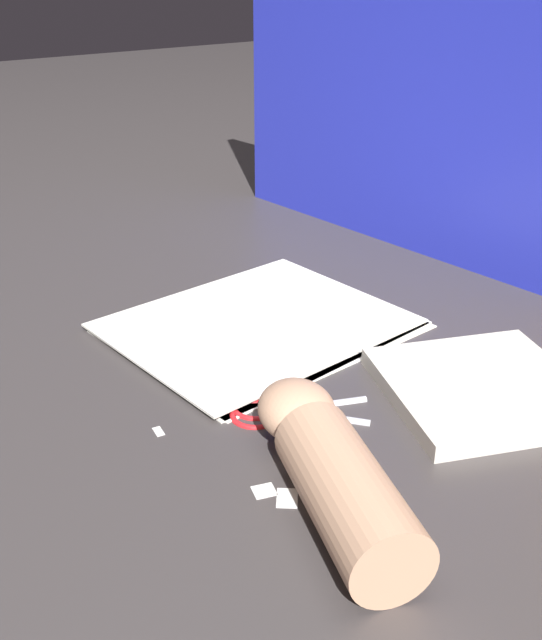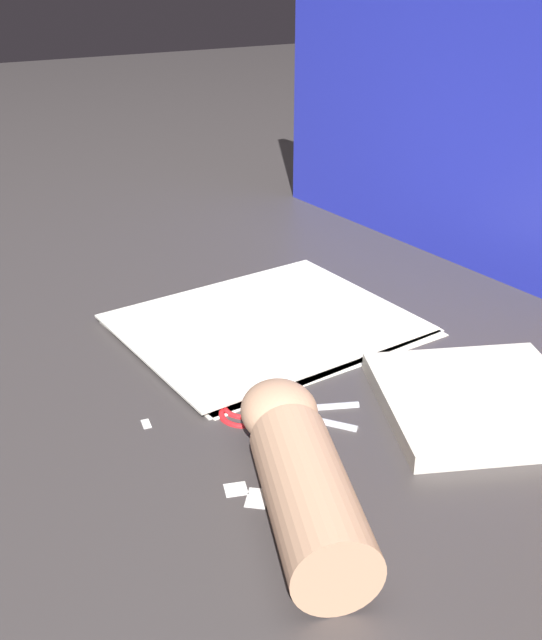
# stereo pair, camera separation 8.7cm
# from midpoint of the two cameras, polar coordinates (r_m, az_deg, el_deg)

# --- Properties ---
(ground_plane) EXTENTS (6.00, 6.00, 0.00)m
(ground_plane) POSITION_cam_midpoint_polar(r_m,az_deg,el_deg) (0.85, -3.67, -5.51)
(ground_plane) COLOR #3D3838
(backdrop_panel_left) EXTENTS (0.87, 0.08, 0.47)m
(backdrop_panel_left) POSITION_cam_midpoint_polar(r_m,az_deg,el_deg) (1.18, 11.08, 15.66)
(backdrop_panel_left) COLOR #2833D1
(backdrop_panel_left) RESTS_ON ground_plane
(paper_stack) EXTENTS (0.32, 0.38, 0.01)m
(paper_stack) POSITION_cam_midpoint_polar(r_m,az_deg,el_deg) (0.98, -3.33, -0.41)
(paper_stack) COLOR white
(paper_stack) RESTS_ON ground_plane
(book_closed) EXTENTS (0.27, 0.27, 0.02)m
(book_closed) POSITION_cam_midpoint_polar(r_m,az_deg,el_deg) (0.85, 12.98, -5.17)
(book_closed) COLOR silver
(book_closed) RESTS_ON ground_plane
(scissors) EXTENTS (0.14, 0.15, 0.01)m
(scissors) POSITION_cam_midpoint_polar(r_m,az_deg,el_deg) (0.81, -2.86, -6.77)
(scissors) COLOR silver
(scissors) RESTS_ON ground_plane
(hand_forearm) EXTENTS (0.28, 0.16, 0.07)m
(hand_forearm) POSITION_cam_midpoint_polar(r_m,az_deg,el_deg) (0.67, 0.90, -11.38)
(hand_forearm) COLOR tan
(hand_forearm) RESTS_ON ground_plane
(paper_scrap_near) EXTENTS (0.03, 0.03, 0.00)m
(paper_scrap_near) POSITION_cam_midpoint_polar(r_m,az_deg,el_deg) (0.69, -2.44, -13.51)
(paper_scrap_near) COLOR white
(paper_scrap_near) RESTS_ON ground_plane
(paper_scrap_mid) EXTENTS (0.02, 0.01, 0.00)m
(paper_scrap_mid) POSITION_cam_midpoint_polar(r_m,az_deg,el_deg) (0.79, -11.68, -8.44)
(paper_scrap_mid) COLOR white
(paper_scrap_mid) RESTS_ON ground_plane
(paper_scrap_far) EXTENTS (0.02, 0.03, 0.00)m
(paper_scrap_far) POSITION_cam_midpoint_polar(r_m,az_deg,el_deg) (0.70, -4.16, -12.96)
(paper_scrap_far) COLOR white
(paper_scrap_far) RESTS_ON ground_plane
(pen) EXTENTS (0.01, 0.13, 0.01)m
(pen) POSITION_cam_midpoint_polar(r_m,az_deg,el_deg) (1.05, -6.74, 1.37)
(pen) COLOR red
(pen) RESTS_ON ground_plane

